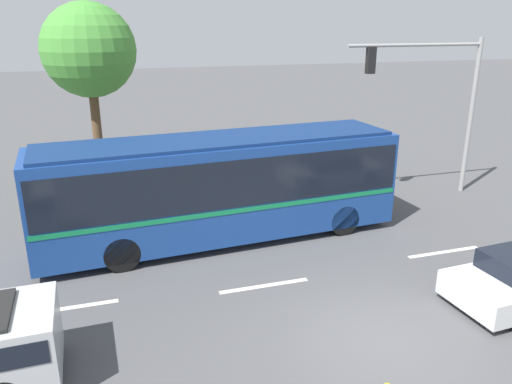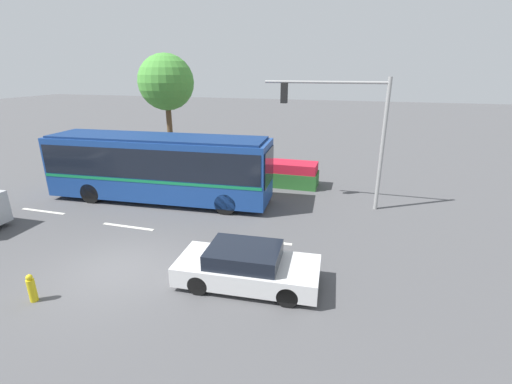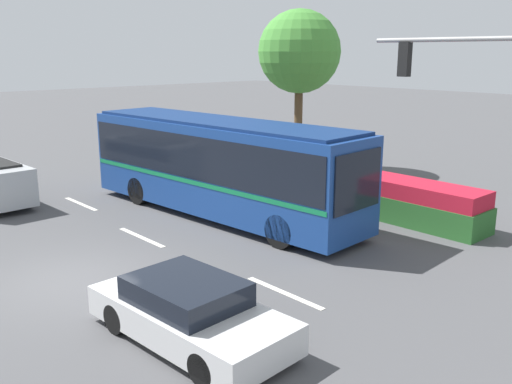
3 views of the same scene
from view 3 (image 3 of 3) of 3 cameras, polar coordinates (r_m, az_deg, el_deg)
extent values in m
plane|color=#4C4C4F|center=(14.75, -18.19, -8.46)|extent=(140.00, 140.00, 0.00)
cube|color=navy|center=(19.10, -3.74, 2.63)|extent=(11.17, 3.20, 2.91)
cube|color=black|center=(19.01, -3.76, 4.01)|extent=(10.95, 3.22, 1.40)
cube|color=#147A47|center=(19.17, -3.72, 1.61)|extent=(11.06, 3.22, 0.14)
cube|color=black|center=(15.48, 10.22, 1.07)|extent=(0.20, 2.11, 1.63)
cube|color=navy|center=(18.86, -3.81, 7.12)|extent=(10.72, 2.97, 0.10)
cylinder|color=black|center=(17.72, 7.18, -2.36)|extent=(1.02, 0.36, 1.00)
cylinder|color=black|center=(16.10, 2.51, -3.95)|extent=(1.02, 0.36, 1.00)
cylinder|color=black|center=(22.42, -7.16, 1.10)|extent=(1.02, 0.36, 1.00)
cylinder|color=black|center=(21.16, -11.74, 0.14)|extent=(1.02, 0.36, 1.00)
cube|color=silver|center=(11.21, -6.64, -12.52)|extent=(4.44, 2.12, 0.60)
cube|color=black|center=(11.06, -7.08, -9.86)|extent=(2.26, 1.77, 0.47)
cylinder|color=black|center=(10.91, 1.47, -14.17)|extent=(0.63, 0.26, 0.62)
cylinder|color=black|center=(9.92, -5.30, -17.33)|extent=(0.63, 0.26, 0.62)
cylinder|color=black|center=(12.66, -7.49, -10.12)|extent=(0.63, 0.26, 0.62)
cylinder|color=black|center=(11.82, -13.88, -12.26)|extent=(0.63, 0.26, 0.62)
cylinder|color=black|center=(21.91, -22.27, -0.51)|extent=(0.74, 0.28, 0.74)
cylinder|color=gray|center=(15.09, 20.85, 14.21)|extent=(5.45, 0.12, 0.12)
cube|color=black|center=(16.01, 14.76, 12.79)|extent=(0.30, 0.22, 0.90)
cylinder|color=red|center=(16.11, 15.07, 13.85)|extent=(0.18, 0.02, 0.18)
cylinder|color=yellow|center=(16.11, 15.00, 12.78)|extent=(0.18, 0.02, 0.18)
cylinder|color=green|center=(16.12, 14.93, 11.72)|extent=(0.18, 0.02, 0.18)
cube|color=#286028|center=(19.73, 13.08, -1.18)|extent=(6.87, 1.49, 0.84)
cube|color=#B7192D|center=(19.57, 13.19, 0.74)|extent=(6.73, 1.41, 0.52)
cylinder|color=brown|center=(26.67, 4.27, 6.61)|extent=(0.38, 0.38, 4.10)
sphere|color=#479338|center=(26.45, 4.41, 13.94)|extent=(3.76, 3.76, 3.76)
cube|color=silver|center=(21.77, -17.23, -1.16)|extent=(2.40, 0.16, 0.01)
cube|color=silver|center=(17.45, -11.46, -4.50)|extent=(2.40, 0.16, 0.01)
cube|color=silver|center=(13.36, 2.86, -10.10)|extent=(2.40, 0.16, 0.01)
camera|label=1|loc=(18.16, -51.96, 12.12)|focal=35.07mm
camera|label=2|loc=(6.32, -75.90, 11.49)|focal=24.88mm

